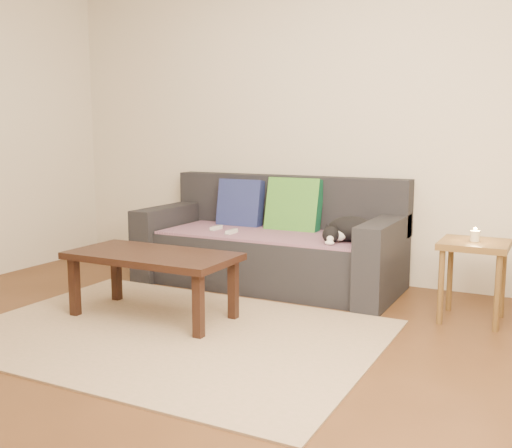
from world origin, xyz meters
name	(u,v)px	position (x,y,z in m)	size (l,w,h in m)	color
ground	(157,342)	(0.00, 0.00, 0.00)	(4.50, 4.50, 0.00)	brown
back_wall	(293,125)	(0.00, 2.00, 1.30)	(4.50, 0.04, 2.60)	beige
sofa	(271,247)	(0.00, 1.57, 0.31)	(2.10, 0.94, 0.87)	#232328
throw_blanket	(266,234)	(0.00, 1.48, 0.43)	(1.66, 0.74, 0.02)	#44284B
cushion_navy	(240,203)	(-0.38, 1.74, 0.63)	(0.40, 0.10, 0.40)	#15124F
cushion_green	(294,206)	(0.12, 1.74, 0.63)	(0.46, 0.11, 0.46)	#0B4B2F
cat	(350,229)	(0.72, 1.40, 0.53)	(0.45, 0.43, 0.19)	black
wii_remote_a	(216,228)	(-0.43, 1.41, 0.46)	(0.15, 0.04, 0.03)	white
wii_remote_b	(232,232)	(-0.22, 1.31, 0.46)	(0.15, 0.04, 0.03)	white
side_table	(474,255)	(1.61, 1.29, 0.44)	(0.43, 0.43, 0.53)	brown
candle	(475,236)	(1.61, 1.29, 0.57)	(0.06, 0.06, 0.09)	beige
rug	(171,333)	(0.00, 0.15, 0.01)	(2.50, 1.80, 0.01)	tan
coffee_table	(152,261)	(-0.29, 0.37, 0.39)	(1.12, 0.56, 0.45)	black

